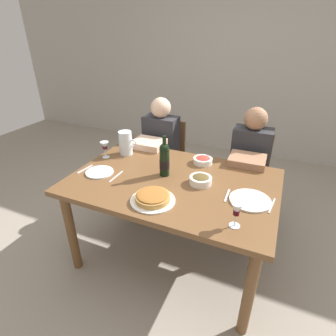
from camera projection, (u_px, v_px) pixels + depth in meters
ground_plane at (172, 255)px, 2.34m from camera, size 8.00×8.00×0.00m
back_wall at (243, 56)px, 3.72m from camera, size 8.00×0.10×2.80m
dining_table at (173, 190)px, 2.03m from camera, size 1.50×1.00×0.76m
wine_bottle at (164, 160)px, 1.99m from camera, size 0.08×0.08×0.32m
water_pitcher at (126, 144)px, 2.34m from camera, size 0.17×0.12×0.21m
baked_tart at (153, 197)px, 1.73m from camera, size 0.29×0.29×0.06m
salad_bowl at (203, 160)px, 2.21m from camera, size 0.16×0.16×0.06m
olive_bowl at (201, 180)px, 1.92m from camera, size 0.16×0.16×0.07m
wine_glass_left_diner at (237, 211)px, 1.47m from camera, size 0.07×0.07×0.15m
wine_glass_right_diner at (105, 146)px, 2.28m from camera, size 0.07×0.07×0.14m
dinner_plate_left_setting at (100, 172)px, 2.07m from camera, size 0.21×0.21×0.01m
dinner_plate_right_setting at (250, 200)px, 1.74m from camera, size 0.27×0.27×0.01m
fork_left_setting at (85, 169)px, 2.12m from camera, size 0.03×0.16×0.00m
knife_left_setting at (116, 176)px, 2.02m from camera, size 0.01×0.18×0.00m
knife_right_setting at (272, 206)px, 1.69m from camera, size 0.03×0.18×0.00m
spoon_right_setting at (227, 195)px, 1.79m from camera, size 0.02×0.16×0.00m
chair_left at (166, 155)px, 2.98m from camera, size 0.40×0.40×0.87m
diner_left at (157, 154)px, 2.73m from camera, size 0.34×0.50×1.16m
chair_right at (249, 170)px, 2.67m from camera, size 0.41×0.41×0.87m
diner_right at (247, 170)px, 2.42m from camera, size 0.35×0.51×1.16m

